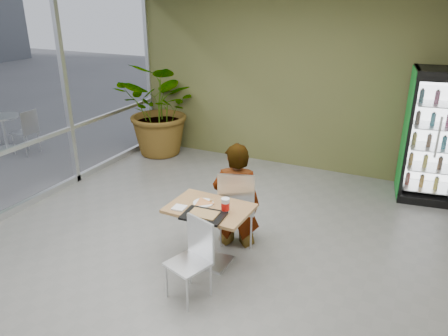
# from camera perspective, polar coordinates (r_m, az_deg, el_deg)

# --- Properties ---
(ground) EXTENTS (7.00, 7.00, 0.00)m
(ground) POSITION_cam_1_polar(r_m,az_deg,el_deg) (5.57, -3.68, -11.32)
(ground) COLOR slate
(ground) RESTS_ON ground
(room_envelope) EXTENTS (6.00, 7.00, 3.20)m
(room_envelope) POSITION_cam_1_polar(r_m,az_deg,el_deg) (4.88, -4.13, 4.60)
(room_envelope) COLOR silver
(room_envelope) RESTS_ON ground
(storefront_frame) EXTENTS (0.10, 7.00, 3.20)m
(storefront_frame) POSITION_cam_1_polar(r_m,az_deg,el_deg) (6.83, -26.84, 7.34)
(storefront_frame) COLOR silver
(storefront_frame) RESTS_ON ground
(dining_table) EXTENTS (0.97, 0.69, 0.75)m
(dining_table) POSITION_cam_1_polar(r_m,az_deg,el_deg) (5.16, -1.87, -7.23)
(dining_table) COLOR #AF804B
(dining_table) RESTS_ON ground
(chair_far) EXTENTS (0.57, 0.57, 1.02)m
(chair_far) POSITION_cam_1_polar(r_m,az_deg,el_deg) (5.50, 1.68, -4.52)
(chair_far) COLOR silver
(chair_far) RESTS_ON ground
(chair_near) EXTENTS (0.49, 0.50, 0.88)m
(chair_near) POSITION_cam_1_polar(r_m,az_deg,el_deg) (4.68, -3.89, -10.94)
(chair_near) COLOR silver
(chair_near) RESTS_ON ground
(seated_woman) EXTENTS (0.71, 0.56, 1.67)m
(seated_woman) POSITION_cam_1_polar(r_m,az_deg,el_deg) (5.58, 1.59, -4.86)
(seated_woman) COLOR black
(seated_woman) RESTS_ON ground
(pizza_plate) EXTENTS (0.34, 0.33, 0.03)m
(pizza_plate) POSITION_cam_1_polar(r_m,az_deg,el_deg) (5.14, -2.72, -4.47)
(pizza_plate) COLOR white
(pizza_plate) RESTS_ON dining_table
(soda_cup) EXTENTS (0.10, 0.10, 0.17)m
(soda_cup) POSITION_cam_1_polar(r_m,az_deg,el_deg) (4.90, 0.18, -4.94)
(soda_cup) COLOR white
(soda_cup) RESTS_ON dining_table
(napkin_stack) EXTENTS (0.16, 0.16, 0.02)m
(napkin_stack) POSITION_cam_1_polar(r_m,az_deg,el_deg) (5.04, -5.86, -5.18)
(napkin_stack) COLOR white
(napkin_stack) RESTS_ON dining_table
(cafeteria_tray) EXTENTS (0.48, 0.37, 0.03)m
(cafeteria_tray) POSITION_cam_1_polar(r_m,az_deg,el_deg) (4.85, -2.68, -6.22)
(cafeteria_tray) COLOR black
(cafeteria_tray) RESTS_ON dining_table
(beverage_fridge) EXTENTS (1.02, 0.83, 2.04)m
(beverage_fridge) POSITION_cam_1_polar(r_m,az_deg,el_deg) (7.37, 26.07, 3.68)
(beverage_fridge) COLOR black
(beverage_fridge) RESTS_ON ground
(potted_plant) EXTENTS (1.82, 1.62, 1.86)m
(potted_plant) POSITION_cam_1_polar(r_m,az_deg,el_deg) (8.71, -8.06, 7.66)
(potted_plant) COLOR #2F6428
(potted_plant) RESTS_ON ground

